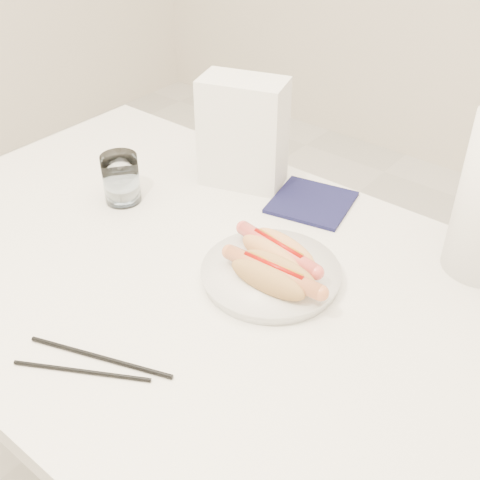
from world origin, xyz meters
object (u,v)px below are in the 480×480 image
Objects in this scene: hotdog_left at (278,252)px; napkin_box at (243,133)px; hotdog_right at (273,275)px; water_glass at (121,179)px; table at (188,290)px; plate at (271,275)px.

napkin_box reaches higher than hotdog_left.
water_glass is (-0.41, 0.04, 0.01)m from hotdog_right.
plate reaches higher than table.
water_glass is (-0.24, 0.07, 0.11)m from table.
table is at bearing -88.78° from napkin_box.
hotdog_right is (0.03, -0.05, 0.00)m from hotdog_left.
hotdog_left is 0.98× the size of hotdog_right.
table is 0.35m from napkin_box.
napkin_box is at bearing 147.70° from hotdog_left.
plate is 1.29× the size of hotdog_right.
hotdog_left is (0.13, 0.08, 0.10)m from table.
water_glass is at bearing -170.42° from hotdog_left.
hotdog_right is at bearing -6.22° from water_glass.
napkin_box reaches higher than water_glass.
hotdog_left is at bearing 100.39° from plate.
plate is at bearing -2.18° from water_glass.
napkin_box is (-0.10, 0.28, 0.17)m from table.
napkin_box is (-0.24, 0.23, 0.10)m from plate.
hotdog_left reaches higher than table.
table is 0.19m from hotdog_left.
hotdog_right is at bearing -62.40° from napkin_box.
napkin_box reaches higher than table.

